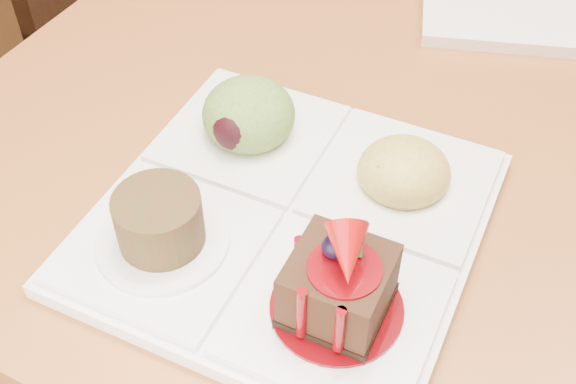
% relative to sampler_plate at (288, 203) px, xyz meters
% --- Properties ---
extents(ground, '(6.00, 6.00, 0.00)m').
position_rel_sampler_plate_xyz_m(ground, '(0.19, 0.72, -0.77)').
color(ground, brown).
extents(sampler_plate, '(0.26, 0.26, 0.10)m').
position_rel_sampler_plate_xyz_m(sampler_plate, '(0.00, 0.00, 0.00)').
color(sampler_plate, white).
rests_on(sampler_plate, dining_table).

